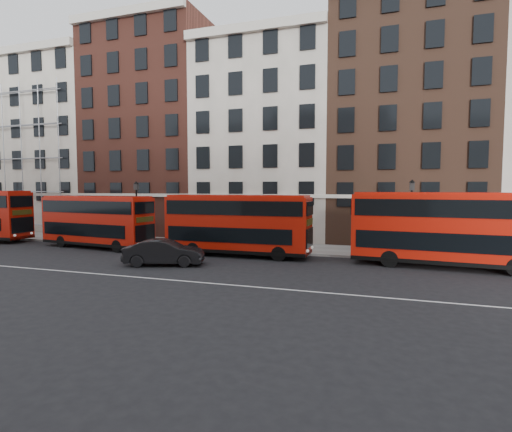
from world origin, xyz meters
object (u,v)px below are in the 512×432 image
(car_front, at_px, (164,252))
(bus_c, at_px, (237,223))
(bus_b, at_px, (96,220))
(bus_d, at_px, (445,228))

(car_front, bearing_deg, bus_c, -51.60)
(bus_b, xyz_separation_m, bus_c, (12.28, -0.00, 0.08))
(bus_c, height_order, bus_d, bus_d)
(bus_b, distance_m, car_front, 10.43)
(bus_b, bearing_deg, bus_d, 7.19)
(bus_b, bearing_deg, bus_c, 7.17)
(car_front, bearing_deg, bus_b, 44.36)
(bus_d, bearing_deg, bus_b, -175.31)
(bus_b, relative_size, bus_c, 0.98)
(bus_b, distance_m, bus_d, 25.87)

